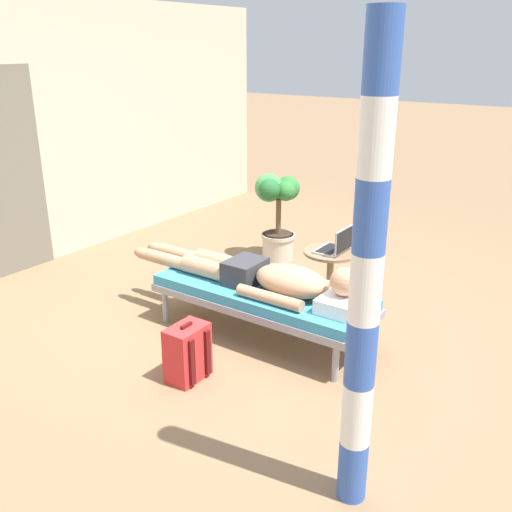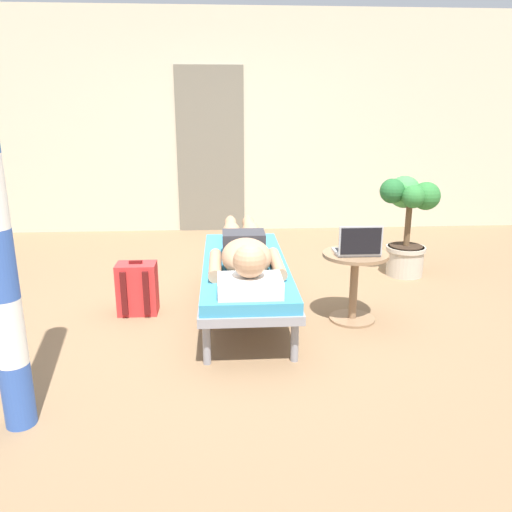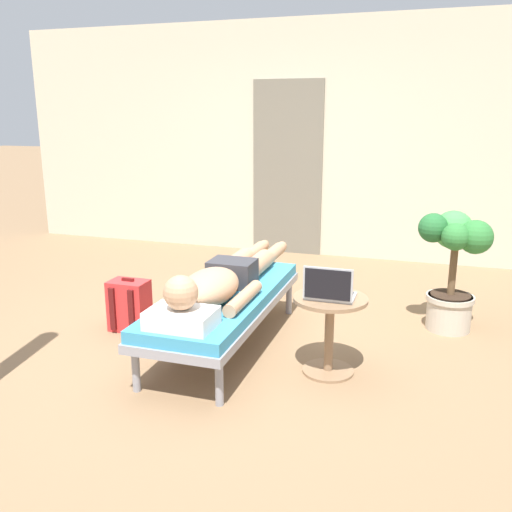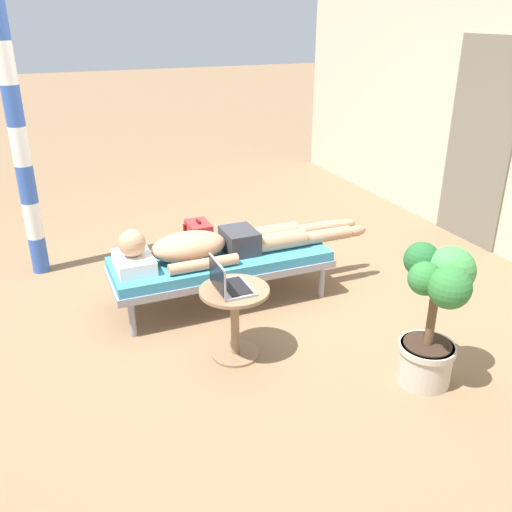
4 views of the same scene
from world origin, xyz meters
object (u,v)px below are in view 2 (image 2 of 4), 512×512
person_reclining (245,250)px  backpack (138,289)px  side_table (354,275)px  laptop (358,247)px  potted_plant (408,218)px  lounge_chair (245,271)px

person_reclining → backpack: bearing=173.4°
side_table → backpack: (-1.63, 0.25, -0.16)m
laptop → potted_plant: size_ratio=0.33×
person_reclining → potted_plant: potted_plant is taller
person_reclining → laptop: (0.80, -0.21, 0.07)m
side_table → potted_plant: potted_plant is taller
person_reclining → lounge_chair: bearing=90.0°
person_reclining → potted_plant: 1.80m
side_table → potted_plant: 1.31m
potted_plant → backpack: bearing=-161.5°
backpack → lounge_chair: bearing=-4.9°
lounge_chair → backpack: bearing=175.1°
laptop → backpack: size_ratio=0.73×
potted_plant → side_table: bearing=-125.9°
lounge_chair → potted_plant: size_ratio=1.93×
lounge_chair → person_reclining: (-0.00, -0.02, 0.17)m
person_reclining → laptop: size_ratio=7.00×
laptop → potted_plant: 1.34m
backpack → potted_plant: size_ratio=0.46×
side_table → backpack: size_ratio=1.23×
laptop → potted_plant: potted_plant is taller
lounge_chair → person_reclining: bearing=-90.0°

